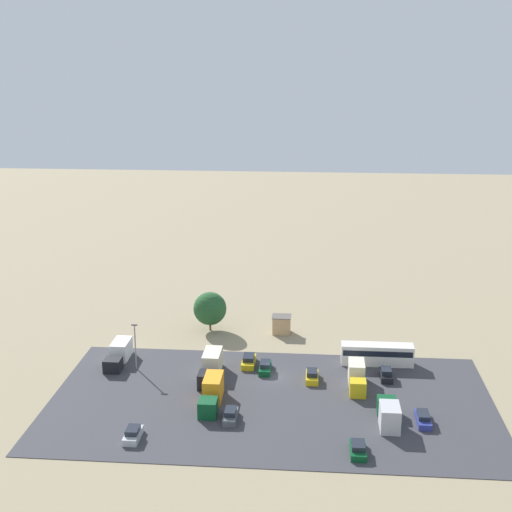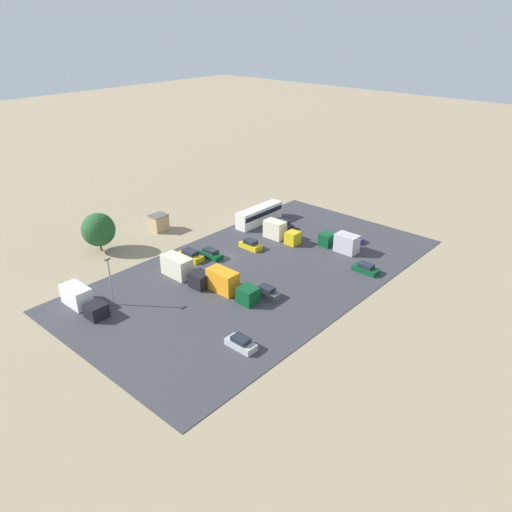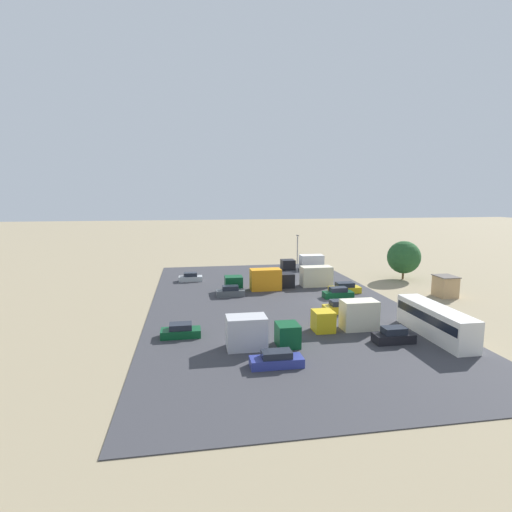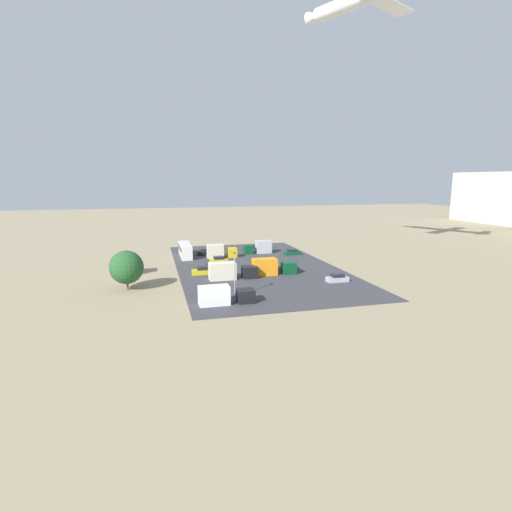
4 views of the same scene
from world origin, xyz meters
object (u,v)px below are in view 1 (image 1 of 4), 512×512
(bus, at_px, (377,354))
(parked_truck_2, at_px, (389,414))
(parked_car_0, at_px, (230,415))
(parked_car_1, at_px, (265,367))
(parked_truck_3, at_px, (211,367))
(parked_car_2, at_px, (386,374))
(parked_car_5, at_px, (423,418))
(parked_car_7, at_px, (358,449))
(parked_truck_4, at_px, (212,393))
(shed_building, at_px, (282,324))
(parked_car_4, at_px, (312,376))
(parked_truck_0, at_px, (357,377))
(parked_car_6, at_px, (249,361))
(parked_car_3, at_px, (133,434))
(parked_truck_1, at_px, (119,354))

(bus, xyz_separation_m, parked_truck_2, (-0.01, 19.15, -0.28))
(bus, distance_m, parked_truck_2, 19.15)
(bus, relative_size, parked_car_0, 2.67)
(parked_car_1, xyz_separation_m, parked_truck_3, (8.08, 2.28, 0.84))
(parked_car_0, bearing_deg, parked_car_2, -146.30)
(parked_car_5, distance_m, parked_car_7, 12.36)
(parked_car_7, bearing_deg, parked_car_5, -136.70)
(bus, relative_size, parked_truck_4, 1.26)
(parked_car_0, bearing_deg, shed_building, -99.36)
(parked_car_4, bearing_deg, bus, -146.15)
(parked_car_4, height_order, parked_truck_4, parked_truck_4)
(parked_car_4, xyz_separation_m, parked_truck_0, (-6.52, 1.40, 0.84))
(parked_car_6, xyz_separation_m, parked_truck_0, (-16.49, 6.16, 0.84))
(parked_truck_2, bearing_deg, parked_car_5, 10.31)
(parked_car_3, xyz_separation_m, parked_car_4, (-22.48, -18.83, 0.04))
(parked_car_6, distance_m, parked_car_7, 29.32)
(parked_car_4, bearing_deg, shed_building, -73.70)
(parked_truck_0, height_order, parked_truck_4, parked_truck_4)
(parked_car_5, xyz_separation_m, parked_truck_4, (28.64, -3.06, 0.95))
(parked_truck_2, bearing_deg, parked_car_7, -119.85)
(parked_car_6, bearing_deg, parked_truck_0, -20.48)
(parked_truck_4, bearing_deg, parked_car_0, 124.80)
(parked_car_3, bearing_deg, parked_truck_0, -148.99)
(bus, xyz_separation_m, parked_car_1, (17.33, 4.17, -1.11))
(parked_truck_1, bearing_deg, parked_truck_0, 171.10)
(parked_car_0, distance_m, parked_truck_4, 5.59)
(parked_car_1, relative_size, parked_car_7, 1.05)
(parked_car_5, relative_size, parked_truck_3, 0.50)
(parked_car_3, bearing_deg, parked_car_0, -153.55)
(parked_car_0, xyz_separation_m, parked_car_4, (-10.75, -13.00, 0.01))
(parked_car_5, xyz_separation_m, parked_truck_0, (8.22, -10.13, 0.92))
(parked_car_3, xyz_separation_m, parked_truck_4, (-8.58, -10.37, 0.91))
(parked_car_7, xyz_separation_m, parked_truck_2, (-4.38, -7.64, 0.88))
(bus, xyz_separation_m, parked_car_5, (-4.63, 18.31, -1.17))
(parked_car_0, distance_m, parked_car_5, 25.53)
(parked_car_2, distance_m, parked_truck_4, 26.92)
(bus, xyz_separation_m, parked_truck_0, (3.59, 8.19, -0.25))
(parked_car_7, bearing_deg, parked_car_1, -60.19)
(parked_car_4, relative_size, parked_car_6, 0.86)
(bus, height_order, parked_car_1, bus)
(shed_building, bearing_deg, parked_car_0, 80.64)
(parked_truck_3, height_order, parked_truck_4, parked_truck_4)
(parked_truck_2, bearing_deg, parked_car_4, 129.31)
(parked_car_4, xyz_separation_m, parked_truck_3, (15.29, -0.33, 0.83))
(parked_car_0, relative_size, parked_car_5, 0.89)
(parked_car_2, distance_m, parked_car_5, 13.59)
(parked_car_4, bearing_deg, parked_truck_0, 167.85)
(parked_car_1, distance_m, parked_truck_1, 23.46)
(parked_truck_1, bearing_deg, parked_car_6, -179.04)
(parked_car_6, bearing_deg, parked_truck_2, -40.44)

